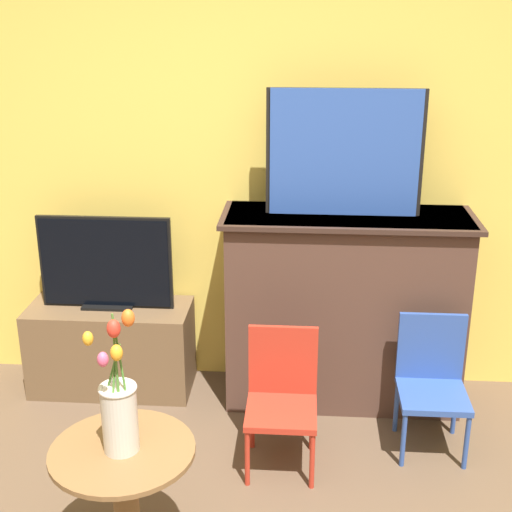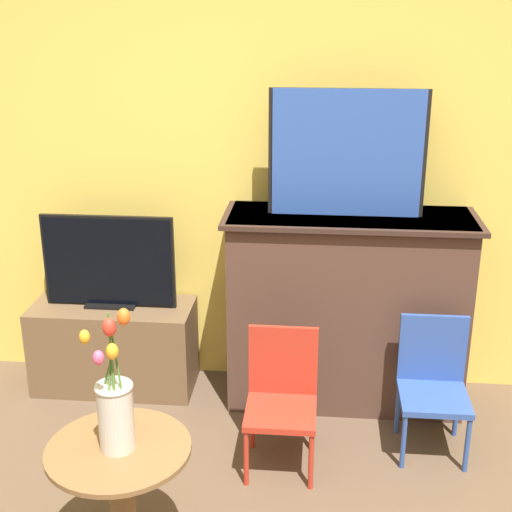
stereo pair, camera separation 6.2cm
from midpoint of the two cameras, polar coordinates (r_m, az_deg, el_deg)
The scene contains 9 objects.
wall_back at distance 3.86m, azimuth 0.50°, elevation 8.62°, with size 8.00×0.06×2.70m.
fireplace_mantel at distance 3.86m, azimuth 6.60°, elevation -4.06°, with size 1.30×0.48×1.06m.
painting at distance 3.61m, azimuth 6.60°, elevation 8.18°, with size 0.79×0.03×0.64m.
tv_stand at distance 4.14m, azimuth -11.89°, elevation -7.17°, with size 0.90×0.38×0.50m.
tv_monitor at distance 3.95m, azimuth -12.38°, elevation -0.64°, with size 0.73×0.12×0.52m.
chair_red at distance 3.40m, azimuth 1.56°, elevation -10.89°, with size 0.33×0.33×0.66m.
chair_blue at distance 3.62m, azimuth 13.40°, elevation -9.45°, with size 0.33×0.33×0.66m.
side_table at distance 2.86m, azimuth -11.04°, elevation -18.13°, with size 0.54×0.54×0.56m.
vase_tulips at distance 2.65m, azimuth -11.59°, elevation -11.85°, with size 0.21×0.17×0.57m.
Camera 1 is at (0.21, -1.65, 2.11)m, focal length 50.00 mm.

